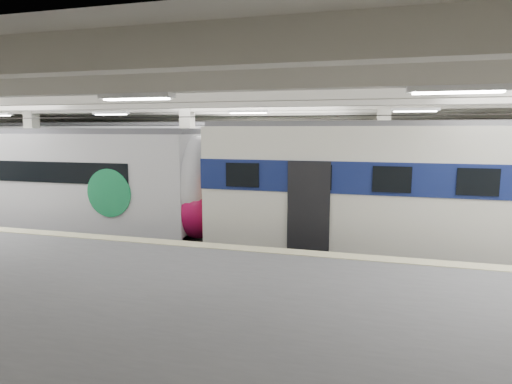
% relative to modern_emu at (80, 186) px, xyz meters
% --- Properties ---
extents(station_hall, '(36.00, 24.00, 5.75)m').
position_rel_modern_emu_xyz_m(station_hall, '(6.17, -1.74, 1.12)').
color(station_hall, black).
rests_on(station_hall, ground).
extents(modern_emu, '(13.28, 2.74, 4.31)m').
position_rel_modern_emu_xyz_m(modern_emu, '(0.00, 0.00, 0.00)').
color(modern_emu, silver).
rests_on(modern_emu, ground).
extents(older_rer, '(13.77, 3.04, 4.53)m').
position_rel_modern_emu_xyz_m(older_rer, '(12.43, 0.00, 0.25)').
color(older_rer, white).
rests_on(older_rer, ground).
extents(far_train, '(14.50, 3.01, 4.61)m').
position_rel_modern_emu_xyz_m(far_train, '(-1.84, 5.50, 0.26)').
color(far_train, silver).
rests_on(far_train, ground).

